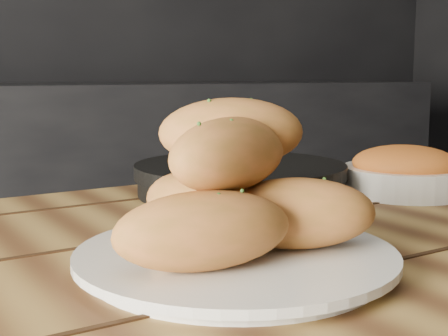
% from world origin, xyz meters
% --- Properties ---
extents(table, '(1.54, 0.82, 0.75)m').
position_xyz_m(table, '(0.10, 0.48, 0.65)').
color(table, olive).
rests_on(table, ground).
extents(plate, '(0.29, 0.29, 0.02)m').
position_xyz_m(plate, '(-0.03, 0.44, 0.76)').
color(plate, silver).
rests_on(plate, table).
extents(bread_rolls, '(0.26, 0.22, 0.14)m').
position_xyz_m(bread_rolls, '(-0.03, 0.44, 0.82)').
color(bread_rolls, '#B66432').
rests_on(bread_rolls, plate).
extents(skillet, '(0.44, 0.31, 0.05)m').
position_xyz_m(skillet, '(0.18, 0.73, 0.77)').
color(skillet, black).
rests_on(skillet, table).
extents(bowl, '(0.18, 0.18, 0.07)m').
position_xyz_m(bowl, '(0.38, 0.61, 0.78)').
color(bowl, white).
rests_on(bowl, table).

